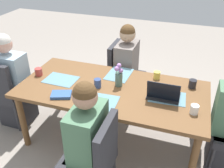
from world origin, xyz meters
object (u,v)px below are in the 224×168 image
coffee_mug_near_right (98,83)px  flower_vase (119,76)px  person_near_left_near (88,149)px  chair_far_right_near (122,72)px  book_red_cover (61,95)px  coffee_mug_centre_right (193,84)px  dining_table (112,94)px  chair_near_left_near (94,158)px  chair_head_left_left_mid (5,90)px  person_far_right_near (126,73)px  person_head_left_left_mid (13,86)px  coffee_mug_far_left (39,72)px  coffee_mug_centre_left (157,75)px  coffee_mug_near_left (194,109)px  laptop_head_right_left_far (163,94)px

coffee_mug_near_right → flower_vase: bearing=26.2°
person_near_left_near → chair_far_right_near: bearing=95.5°
person_near_left_near → book_red_cover: (-0.46, 0.40, 0.22)m
coffee_mug_near_right → coffee_mug_centre_right: 1.01m
dining_table → chair_far_right_near: size_ratio=2.21×
chair_near_left_near → person_near_left_near: 0.10m
coffee_mug_centre_right → chair_head_left_left_mid: bearing=-169.6°
person_far_right_near → flower_vase: person_far_right_near is taller
chair_head_left_left_mid → person_far_right_near: person_far_right_near is taller
dining_table → chair_near_left_near: 0.79m
person_near_left_near → chair_far_right_near: (-0.14, 1.51, -0.03)m
dining_table → person_far_right_near: (-0.05, 0.74, -0.13)m
person_near_left_near → coffee_mug_near_right: 0.75m
dining_table → chair_near_left_near: bearing=-82.7°
coffee_mug_centre_right → book_red_cover: size_ratio=0.45×
person_head_left_left_mid → coffee_mug_near_right: 1.15m
chair_head_left_left_mid → coffee_mug_far_left: chair_head_left_left_mid is taller
chair_near_left_near → coffee_mug_centre_left: chair_near_left_near is taller
coffee_mug_near_right → person_far_right_near: bearing=82.0°
dining_table → coffee_mug_near_left: size_ratio=22.77×
coffee_mug_centre_left → coffee_mug_near_right: bearing=-145.6°
dining_table → chair_far_right_near: bearing=98.6°
person_near_left_near → coffee_mug_near_left: 1.01m
coffee_mug_centre_right → laptop_head_right_left_far: bearing=-130.7°
coffee_mug_centre_right → book_red_cover: 1.38m
chair_near_left_near → chair_head_left_left_mid: (-1.44, 0.66, 0.00)m
coffee_mug_centre_left → book_red_cover: bearing=-141.8°
chair_near_left_near → book_red_cover: (-0.54, 0.46, 0.24)m
flower_vase → coffee_mug_centre_left: (0.36, 0.29, -0.07)m
person_head_left_left_mid → flower_vase: (1.33, 0.11, 0.31)m
chair_near_left_near → person_far_right_near: bearing=95.5°
coffee_mug_far_left → person_near_left_near: bearing=-37.8°
coffee_mug_near_right → coffee_mug_far_left: (-0.74, 0.03, -0.00)m
chair_head_left_left_mid → book_red_cover: chair_head_left_left_mid is taller
laptop_head_right_left_far → book_red_cover: size_ratio=1.60×
person_far_right_near → chair_head_left_left_mid: bearing=-146.8°
chair_head_left_left_mid → coffee_mug_near_left: chair_head_left_left_mid is taller
coffee_mug_centre_left → coffee_mug_far_left: (-1.31, -0.36, 0.00)m
chair_near_left_near → coffee_mug_far_left: bearing=142.1°
person_head_left_left_mid → coffee_mug_centre_right: (2.09, 0.32, 0.25)m
dining_table → coffee_mug_far_left: (-0.89, 0.00, 0.12)m
chair_near_left_near → chair_head_left_left_mid: bearing=155.3°
coffee_mug_centre_left → laptop_head_right_left_far: bearing=-71.0°
coffee_mug_near_left → coffee_mug_centre_right: 0.46m
chair_far_right_near → chair_head_left_left_mid: bearing=-143.4°
chair_head_left_left_mid → laptop_head_right_left_far: (1.88, 0.09, 0.27)m
coffee_mug_near_left → book_red_cover: 1.29m
chair_far_right_near → coffee_mug_near_right: size_ratio=9.49×
chair_far_right_near → person_head_left_left_mid: bearing=-144.3°
coffee_mug_near_right → coffee_mug_centre_left: coffee_mug_near_right is taller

